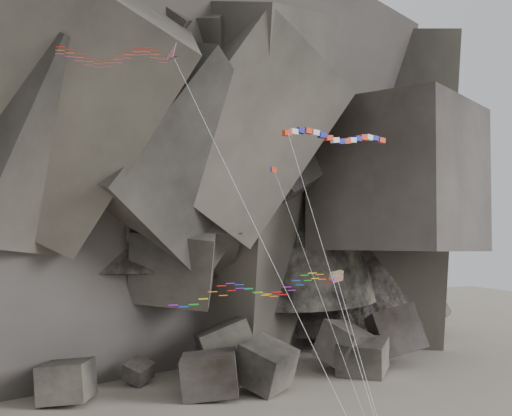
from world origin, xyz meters
name	(u,v)px	position (x,y,z in m)	size (l,w,h in m)	color
headland	(94,95)	(0.00, 70.00, 42.00)	(110.00, 70.00, 84.00)	#5B544A
boulder_field	(219,366)	(10.74, 35.07, 2.65)	(75.81, 17.02, 9.29)	#47423F
delta_kite	(110,56)	(-7.16, 6.33, 32.17)	(17.73, 18.67, 32.03)	red
banner_kite	(337,139)	(10.52, 4.66, 26.79)	(10.18, 17.81, 25.94)	red
parafoil_kite	(252,289)	(1.63, 0.53, 15.57)	(13.51, 12.91, 15.13)	#CEC10B
pennant_kite	(297,235)	(5.33, 1.12, 19.24)	(1.69, 16.67, 22.83)	red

